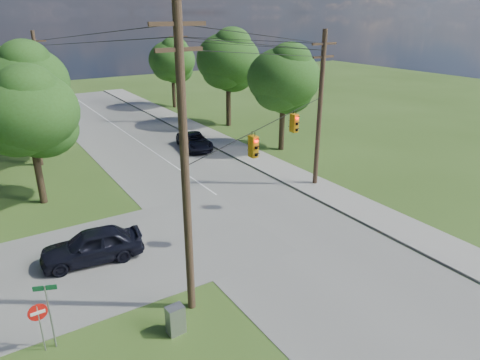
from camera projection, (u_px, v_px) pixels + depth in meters
ground at (285, 277)px, 19.81m from camera, size 140.00×140.00×0.00m
main_road at (259, 224)px, 24.74m from camera, size 10.00×100.00×0.03m
sidewalk_east at (343, 198)px, 28.05m from camera, size 2.60×100.00×0.12m
pole_sw at (185, 166)px, 15.57m from camera, size 2.00×0.32×12.00m
pole_ne at (320, 108)px, 28.54m from camera, size 2.00×0.32×10.50m
pole_north_e at (181, 75)px, 45.98m from camera, size 2.00×0.32×10.00m
pole_north_w at (42, 87)px, 39.06m from camera, size 2.00×0.32×10.00m
power_lines at (194, 52)px, 26.30m from camera, size 13.93×29.62×4.93m
traffic_signals at (276, 133)px, 22.56m from camera, size 4.91×3.27×1.05m
tree_w_near at (28, 112)px, 25.48m from camera, size 6.00×6.00×8.40m
tree_w_mid at (25, 82)px, 32.03m from camera, size 6.40×6.40×9.22m
tree_e_near at (284, 78)px, 36.09m from camera, size 6.20×6.20×8.81m
tree_e_mid at (228, 60)px, 43.97m from camera, size 6.60×6.60×9.64m
tree_e_far at (172, 60)px, 53.27m from camera, size 5.80×5.80×8.32m
car_cross_dark at (92, 245)px, 20.85m from camera, size 5.03×2.56×1.64m
car_main_north at (194, 141)px, 38.22m from camera, size 3.15×5.36×1.40m
control_cabinet at (176, 320)px, 16.18m from camera, size 0.68×0.51×1.18m
do_not_enter_sign at (39, 317)px, 14.98m from camera, size 0.67×0.08×2.02m
street_name_sign at (49, 308)px, 15.09m from camera, size 0.76×0.32×2.67m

